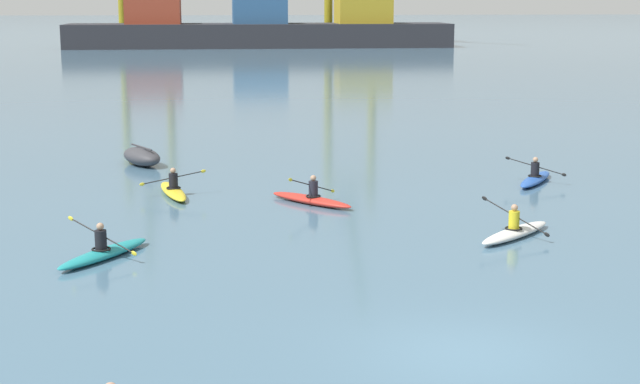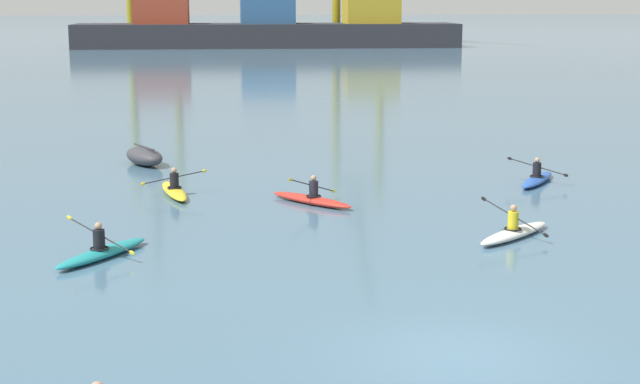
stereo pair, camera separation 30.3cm
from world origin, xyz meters
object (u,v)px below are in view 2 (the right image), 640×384
object	(u,v)px
container_barge	(267,28)
kayak_white	(514,232)
kayak_blue	(537,179)
kayak_teal	(102,251)
capsized_dinghy	(144,156)
kayak_yellow	(174,190)
kayak_red	(312,199)

from	to	relation	value
container_barge	kayak_white	world-z (taller)	container_barge
kayak_blue	kayak_teal	distance (m)	16.83
capsized_dinghy	kayak_blue	distance (m)	15.31
kayak_yellow	kayak_white	size ratio (longest dim) A/B	1.20
container_barge	kayak_red	bearing A→B (deg)	-91.91
kayak_white	container_barge	bearing A→B (deg)	90.87
kayak_red	kayak_yellow	bearing A→B (deg)	156.88
kayak_teal	kayak_blue	bearing A→B (deg)	31.73
container_barge	capsized_dinghy	xyz separation A→B (m)	(-9.44, -96.64, -2.21)
kayak_blue	capsized_dinghy	bearing A→B (deg)	159.44
kayak_yellow	kayak_red	distance (m)	4.88
container_barge	kayak_teal	size ratio (longest dim) A/B	16.51
kayak_blue	kayak_teal	world-z (taller)	kayak_teal
container_barge	kayak_blue	world-z (taller)	container_barge
kayak_teal	capsized_dinghy	bearing A→B (deg)	90.07
capsized_dinghy	kayak_white	world-z (taller)	kayak_white
kayak_red	kayak_teal	bearing A→B (deg)	-134.19
container_barge	kayak_white	xyz separation A→B (m)	(1.68, -109.84, -2.38)
container_barge	kayak_teal	world-z (taller)	container_barge
container_barge	kayak_yellow	world-z (taller)	container_barge
container_barge	kayak_blue	xyz separation A→B (m)	(4.89, -102.02, -2.38)
container_barge	kayak_yellow	distance (m)	103.18
kayak_yellow	kayak_red	bearing A→B (deg)	-23.12
kayak_teal	kayak_white	size ratio (longest dim) A/B	1.10
capsized_dinghy	kayak_blue	size ratio (longest dim) A/B	0.89
kayak_red	kayak_white	distance (m)	7.25
kayak_white	kayak_red	bearing A→B (deg)	135.48
capsized_dinghy	kayak_blue	world-z (taller)	kayak_blue
capsized_dinghy	kayak_white	xyz separation A→B (m)	(11.12, -13.20, -0.18)
container_barge	kayak_teal	distance (m)	111.29
capsized_dinghy	kayak_white	distance (m)	17.26
container_barge	kayak_blue	size ratio (longest dim) A/B	16.48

